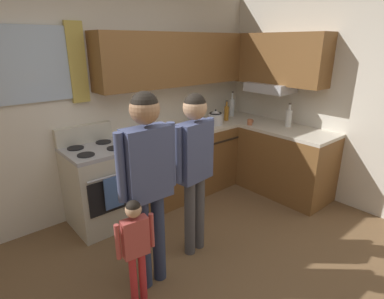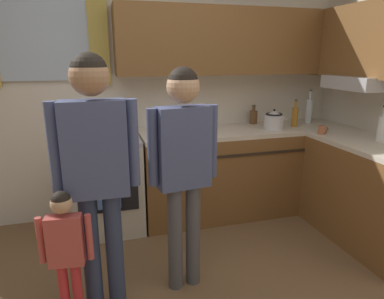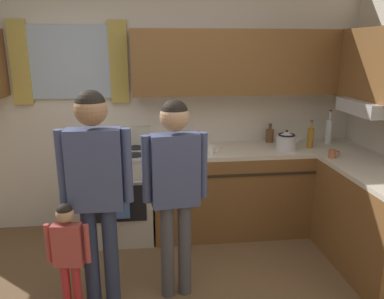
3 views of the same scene
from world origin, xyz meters
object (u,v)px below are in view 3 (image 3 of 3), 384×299
Objects in this scene: bottle_squat_brown at (270,135)px; bottle_oil_amber at (310,137)px; stove_oven at (121,193)px; small_child at (68,249)px; cup_terracotta at (333,154)px; mug_ceramic_white at (210,149)px; adult_holding_child at (96,178)px; bottle_tall_clear at (329,131)px; mug_cobalt_blue at (188,142)px; adult_in_plaid at (175,178)px; stovetop_kettle at (286,141)px.

bottle_oil_amber is (0.34, -0.27, 0.03)m from bottle_squat_brown.
stove_oven reaches higher than small_child.
cup_terracotta is at bearing -81.46° from bottle_oil_amber.
mug_ceramic_white is 1.36m from adult_holding_child.
bottle_squat_brown reaches higher than stove_oven.
bottle_tall_clear is (0.26, 0.14, 0.03)m from bottle_oil_amber.
mug_ceramic_white is at bearing 45.09° from adult_holding_child.
mug_cobalt_blue is 0.07× the size of adult_in_plaid.
adult_holding_child is 1.83× the size of small_child.
mug_cobalt_blue is at bearing 155.14° from cup_terracotta.
small_child is (-2.29, -0.82, -0.38)m from cup_terracotta.
adult_in_plaid is (-1.19, -0.94, -0.02)m from stovetop_kettle.
bottle_oil_amber is 1.26m from mug_cobalt_blue.
bottle_oil_amber is 2.63× the size of cup_terracotta.
bottle_oil_amber is (1.95, -0.05, 0.54)m from stove_oven.
stove_oven reaches higher than mug_cobalt_blue.
stovetop_kettle is 1.52m from adult_in_plaid.
bottle_squat_brown is 0.62m from bottle_tall_clear.
bottle_tall_clear reaches higher than mug_ceramic_white.
stove_oven reaches higher than mug_ceramic_white.
stove_oven is 10.11× the size of cup_terracotta.
bottle_squat_brown is at bearing 121.48° from cup_terracotta.
adult_holding_child reaches higher than small_child.
stove_oven is 5.37× the size of bottle_squat_brown.
bottle_tall_clear is at bearing 28.26° from adult_holding_child.
stove_oven is 3.00× the size of bottle_tall_clear.
bottle_tall_clear reaches higher than stove_oven.
adult_holding_child reaches higher than mug_ceramic_white.
stovetop_kettle is 2.30m from small_child.
adult_in_plaid reaches higher than small_child.
stovetop_kettle reaches higher than stove_oven.
bottle_squat_brown reaches higher than cup_terracotta.
mug_ceramic_white is 0.80m from stovetop_kettle.
mug_cobalt_blue is (-0.90, -0.05, -0.03)m from bottle_squat_brown.
mug_cobalt_blue is 0.07× the size of adult_holding_child.
mug_cobalt_blue is at bearing 79.30° from adult_in_plaid.
mug_ceramic_white is at bearing -174.74° from stovetop_kettle.
mug_cobalt_blue is at bearing 163.94° from stovetop_kettle.
cup_terracotta is at bearing 18.81° from adult_holding_child.
adult_in_plaid is at bearing 9.65° from adult_holding_child.
stove_oven is at bearing -166.61° from mug_cobalt_blue.
stove_oven is 0.87m from mug_cobalt_blue.
cup_terracotta is at bearing -44.01° from stovetop_kettle.
bottle_oil_amber is at bearing 28.31° from small_child.
bottle_tall_clear is at bearing -12.45° from bottle_squat_brown.
mug_cobalt_blue reaches higher than cup_terracotta.
adult_in_plaid reaches higher than bottle_oil_amber.
mug_ceramic_white is (0.88, -0.18, 0.48)m from stove_oven.
small_child is (-2.23, -1.20, -0.45)m from bottle_oil_amber.
stove_oven is 2.29m from bottle_tall_clear.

